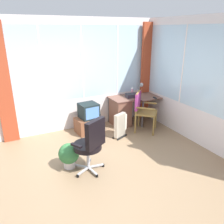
% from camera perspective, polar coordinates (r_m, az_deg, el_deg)
% --- Properties ---
extents(ground, '(5.76, 5.07, 0.06)m').
position_cam_1_polar(ground, '(4.19, -3.37, -15.22)').
color(ground, '#8C7052').
extents(north_window_panel, '(4.76, 0.07, 2.68)m').
position_cam_1_polar(north_window_panel, '(5.48, -12.31, 8.69)').
color(north_window_panel, silver).
rests_on(north_window_panel, ground).
extents(east_window_panel, '(0.07, 4.07, 2.68)m').
position_cam_1_polar(east_window_panel, '(4.98, 22.86, 6.38)').
color(east_window_panel, silver).
rests_on(east_window_panel, ground).
extents(curtain_north_left, '(0.33, 0.07, 2.58)m').
position_cam_1_polar(curtain_north_left, '(5.25, -26.02, 6.05)').
color(curtain_north_left, '#A63E23').
rests_on(curtain_north_left, ground).
extents(curtain_corner, '(0.33, 0.07, 2.58)m').
position_cam_1_polar(curtain_corner, '(6.32, 8.75, 9.97)').
color(curtain_corner, '#A63E23').
rests_on(curtain_corner, ground).
extents(desk, '(1.25, 0.76, 0.73)m').
position_cam_1_polar(desk, '(5.90, 2.47, 0.41)').
color(desk, brown).
rests_on(desk, ground).
extents(desk_lamp, '(0.22, 0.19, 0.33)m').
position_cam_1_polar(desk_lamp, '(6.10, 7.43, 6.33)').
color(desk_lamp, '#B2B7BC').
rests_on(desk_lamp, desk).
extents(tv_remote, '(0.06, 0.15, 0.02)m').
position_cam_1_polar(tv_remote, '(5.87, 10.85, 3.57)').
color(tv_remote, black).
rests_on(tv_remote, desk).
extents(spray_bottle, '(0.06, 0.06, 0.22)m').
position_cam_1_polar(spray_bottle, '(6.12, 5.17, 5.44)').
color(spray_bottle, pink).
rests_on(spray_bottle, desk).
extents(paper_tray, '(0.33, 0.27, 0.09)m').
position_cam_1_polar(paper_tray, '(5.87, 5.01, 4.21)').
color(paper_tray, '#2C2A32').
rests_on(paper_tray, desk).
extents(wooden_armchair, '(0.68, 0.68, 0.99)m').
position_cam_1_polar(wooden_armchair, '(5.51, 7.49, 1.40)').
color(wooden_armchair, olive).
rests_on(wooden_armchair, ground).
extents(office_chair, '(0.62, 0.58, 1.02)m').
position_cam_1_polar(office_chair, '(3.89, -5.43, -7.62)').
color(office_chair, '#B7B7BF').
rests_on(office_chair, ground).
extents(tv_on_stand, '(0.68, 0.50, 0.73)m').
position_cam_1_polar(tv_on_stand, '(5.51, -5.85, -1.90)').
color(tv_on_stand, brown).
rests_on(tv_on_stand, ground).
extents(space_heater, '(0.41, 0.30, 0.58)m').
position_cam_1_polar(space_heater, '(5.24, 2.21, -3.36)').
color(space_heater, silver).
rests_on(space_heater, ground).
extents(potted_plant, '(0.38, 0.38, 0.47)m').
position_cam_1_polar(potted_plant, '(4.21, -10.90, -10.60)').
color(potted_plant, silver).
rests_on(potted_plant, ground).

